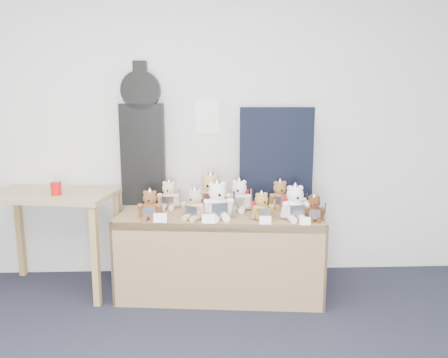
{
  "coord_description": "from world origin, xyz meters",
  "views": [
    {
      "loc": [
        0.57,
        -1.38,
        1.59
      ],
      "look_at": [
        0.7,
        1.94,
        0.97
      ],
      "focal_mm": 35.0,
      "sensor_mm": 36.0,
      "label": 1
    }
  ],
  "objects_px": {
    "teddy_back_left": "(169,196)",
    "side_table": "(52,208)",
    "teddy_front_far_left": "(150,206)",
    "teddy_front_right": "(262,207)",
    "teddy_back_centre_left": "(210,193)",
    "display_table": "(220,233)",
    "teddy_front_centre": "(218,202)",
    "red_cup": "(56,188)",
    "teddy_front_end": "(314,209)",
    "teddy_back_centre_right": "(239,196)",
    "teddy_front_left": "(195,205)",
    "teddy_back_right": "(280,196)",
    "teddy_back_end": "(295,200)",
    "guitar_case": "(142,136)",
    "teddy_front_far_right": "(295,204)"
  },
  "relations": [
    {
      "from": "teddy_back_end",
      "to": "teddy_back_left",
      "type": "bearing_deg",
      "value": -177.16
    },
    {
      "from": "side_table",
      "to": "teddy_back_left",
      "type": "xyz_separation_m",
      "value": [
        0.95,
        0.08,
        0.08
      ]
    },
    {
      "from": "teddy_front_left",
      "to": "teddy_back_centre_left",
      "type": "bearing_deg",
      "value": 97.49
    },
    {
      "from": "teddy_front_left",
      "to": "teddy_front_right",
      "type": "bearing_deg",
      "value": 24.92
    },
    {
      "from": "side_table",
      "to": "teddy_back_right",
      "type": "distance_m",
      "value": 1.88
    },
    {
      "from": "display_table",
      "to": "teddy_back_end",
      "type": "relative_size",
      "value": 6.86
    },
    {
      "from": "display_table",
      "to": "red_cup",
      "type": "height_order",
      "value": "red_cup"
    },
    {
      "from": "teddy_front_far_right",
      "to": "display_table",
      "type": "bearing_deg",
      "value": 158.57
    },
    {
      "from": "teddy_front_far_left",
      "to": "teddy_back_right",
      "type": "relative_size",
      "value": 0.94
    },
    {
      "from": "teddy_back_left",
      "to": "side_table",
      "type": "bearing_deg",
      "value": -168.94
    },
    {
      "from": "teddy_front_far_left",
      "to": "teddy_front_centre",
      "type": "bearing_deg",
      "value": 1.61
    },
    {
      "from": "teddy_back_centre_right",
      "to": "teddy_front_left",
      "type": "bearing_deg",
      "value": -131.49
    },
    {
      "from": "teddy_front_far_left",
      "to": "teddy_front_right",
      "type": "bearing_deg",
      "value": -0.7
    },
    {
      "from": "red_cup",
      "to": "teddy_back_end",
      "type": "xyz_separation_m",
      "value": [
        1.91,
        0.02,
        -0.11
      ]
    },
    {
      "from": "teddy_front_left",
      "to": "teddy_front_end",
      "type": "xyz_separation_m",
      "value": [
        0.9,
        -0.08,
        -0.02
      ]
    },
    {
      "from": "teddy_back_centre_left",
      "to": "teddy_back_end",
      "type": "relative_size",
      "value": 1.4
    },
    {
      "from": "display_table",
      "to": "teddy_back_end",
      "type": "bearing_deg",
      "value": 13.59
    },
    {
      "from": "teddy_front_right",
      "to": "teddy_front_end",
      "type": "height_order",
      "value": "teddy_front_right"
    },
    {
      "from": "display_table",
      "to": "teddy_back_right",
      "type": "relative_size",
      "value": 6.25
    },
    {
      "from": "guitar_case",
      "to": "teddy_back_centre_right",
      "type": "xyz_separation_m",
      "value": [
        0.81,
        -0.25,
        -0.48
      ]
    },
    {
      "from": "teddy_back_centre_left",
      "to": "teddy_back_centre_right",
      "type": "bearing_deg",
      "value": 2.46
    },
    {
      "from": "teddy_front_right",
      "to": "teddy_back_end",
      "type": "height_order",
      "value": "teddy_back_end"
    },
    {
      "from": "teddy_front_right",
      "to": "teddy_back_centre_left",
      "type": "xyz_separation_m",
      "value": [
        -0.39,
        0.35,
        0.04
      ]
    },
    {
      "from": "red_cup",
      "to": "teddy_front_end",
      "type": "distance_m",
      "value": 2.02
    },
    {
      "from": "guitar_case",
      "to": "teddy_front_centre",
      "type": "distance_m",
      "value": 0.92
    },
    {
      "from": "guitar_case",
      "to": "teddy_front_centre",
      "type": "relative_size",
      "value": 3.7
    },
    {
      "from": "teddy_front_centre",
      "to": "teddy_back_left",
      "type": "xyz_separation_m",
      "value": [
        -0.4,
        0.34,
        -0.03
      ]
    },
    {
      "from": "teddy_front_left",
      "to": "teddy_front_end",
      "type": "bearing_deg",
      "value": 24.01
    },
    {
      "from": "display_table",
      "to": "side_table",
      "type": "distance_m",
      "value": 1.39
    },
    {
      "from": "teddy_front_right",
      "to": "teddy_back_centre_left",
      "type": "height_order",
      "value": "teddy_back_centre_left"
    },
    {
      "from": "teddy_back_right",
      "to": "guitar_case",
      "type": "bearing_deg",
      "value": 165.04
    },
    {
      "from": "teddy_front_left",
      "to": "guitar_case",
      "type": "bearing_deg",
      "value": 161.44
    },
    {
      "from": "teddy_back_centre_left",
      "to": "display_table",
      "type": "bearing_deg",
      "value": -53.03
    },
    {
      "from": "teddy_front_left",
      "to": "display_table",
      "type": "bearing_deg",
      "value": 57.92
    },
    {
      "from": "teddy_front_centre",
      "to": "teddy_back_centre_right",
      "type": "xyz_separation_m",
      "value": [
        0.18,
        0.24,
        -0.02
      ]
    },
    {
      "from": "teddy_front_far_left",
      "to": "teddy_back_centre_left",
      "type": "relative_size",
      "value": 0.74
    },
    {
      "from": "teddy_front_left",
      "to": "teddy_front_far_left",
      "type": "bearing_deg",
      "value": -153.46
    },
    {
      "from": "side_table",
      "to": "teddy_front_left",
      "type": "distance_m",
      "value": 1.21
    },
    {
      "from": "teddy_front_left",
      "to": "teddy_back_centre_left",
      "type": "relative_size",
      "value": 0.78
    },
    {
      "from": "teddy_front_right",
      "to": "teddy_back_centre_left",
      "type": "relative_size",
      "value": 0.7
    },
    {
      "from": "teddy_back_right",
      "to": "teddy_back_end",
      "type": "distance_m",
      "value": 0.15
    },
    {
      "from": "teddy_front_centre",
      "to": "teddy_back_centre_left",
      "type": "xyz_separation_m",
      "value": [
        -0.05,
        0.31,
        0.01
      ]
    },
    {
      "from": "teddy_front_far_left",
      "to": "teddy_back_right",
      "type": "bearing_deg",
      "value": 18.18
    },
    {
      "from": "guitar_case",
      "to": "teddy_front_far_right",
      "type": "distance_m",
      "value": 1.41
    },
    {
      "from": "side_table",
      "to": "teddy_back_end",
      "type": "distance_m",
      "value": 1.99
    },
    {
      "from": "teddy_front_left",
      "to": "teddy_front_far_right",
      "type": "distance_m",
      "value": 0.76
    },
    {
      "from": "teddy_front_far_right",
      "to": "teddy_back_end",
      "type": "height_order",
      "value": "teddy_front_far_right"
    },
    {
      "from": "teddy_front_end",
      "to": "teddy_back_centre_left",
      "type": "bearing_deg",
      "value": 158.0
    },
    {
      "from": "teddy_front_end",
      "to": "teddy_front_far_left",
      "type": "bearing_deg",
      "value": -179.74
    },
    {
      "from": "display_table",
      "to": "teddy_back_centre_right",
      "type": "height_order",
      "value": "teddy_back_centre_right"
    }
  ]
}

